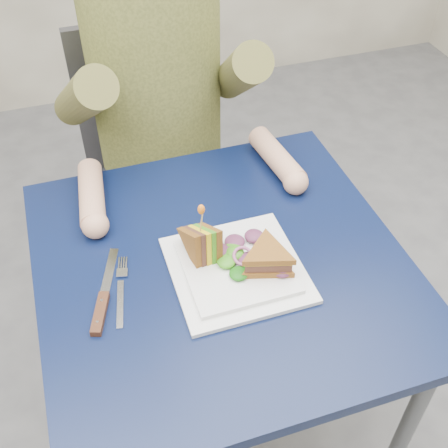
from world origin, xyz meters
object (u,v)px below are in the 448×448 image
object	(u,v)px
table	(222,286)
diner	(155,61)
plate	(236,268)
sandwich_upright	(203,244)
knife	(102,305)
fork	(121,292)
chair	(157,156)
sandwich_flat	(267,259)

from	to	relation	value
table	diner	bearing A→B (deg)	90.00
diner	plate	bearing A→B (deg)	-88.07
plate	sandwich_upright	distance (m)	0.09
table	diner	world-z (taller)	diner
diner	knife	distance (m)	0.66
table	fork	xyz separation A→B (m)	(-0.21, -0.02, 0.08)
chair	sandwich_flat	xyz separation A→B (m)	(0.07, -0.71, 0.23)
chair	sandwich_flat	world-z (taller)	chair
diner	sandwich_flat	xyz separation A→B (m)	(0.07, -0.60, -0.14)
plate	sandwich_flat	xyz separation A→B (m)	(0.06, -0.02, 0.04)
chair	knife	xyz separation A→B (m)	(-0.25, -0.69, 0.20)
table	fork	size ratio (longest dim) A/B	4.22
sandwich_flat	diner	bearing A→B (deg)	97.10
plate	knife	distance (m)	0.27
diner	sandwich_upright	size ratio (longest dim) A/B	6.09
chair	sandwich_upright	bearing A→B (deg)	-93.35
diner	table	bearing A→B (deg)	-90.00
chair	fork	xyz separation A→B (m)	(-0.21, -0.67, 0.19)
sandwich_upright	fork	xyz separation A→B (m)	(-0.18, -0.03, -0.05)
plate	sandwich_upright	xyz separation A→B (m)	(-0.06, 0.05, 0.05)
table	plate	world-z (taller)	plate
table	sandwich_upright	size ratio (longest dim) A/B	6.13
sandwich_upright	diner	bearing A→B (deg)	85.94
table	knife	world-z (taller)	knife
fork	table	bearing A→B (deg)	5.48
sandwich_upright	knife	size ratio (longest dim) A/B	0.57
table	sandwich_upright	xyz separation A→B (m)	(-0.04, 0.01, 0.13)
plate	fork	size ratio (longest dim) A/B	1.46
fork	diner	bearing A→B (deg)	69.00
diner	knife	world-z (taller)	diner
plate	sandwich_flat	bearing A→B (deg)	-24.44
plate	knife	bearing A→B (deg)	-178.58
plate	table	bearing A→B (deg)	118.04
sandwich_flat	sandwich_upright	bearing A→B (deg)	147.90
plate	knife	xyz separation A→B (m)	(-0.27, -0.01, -0.00)
chair	plate	xyz separation A→B (m)	(0.02, -0.68, 0.20)
chair	plate	world-z (taller)	chair
table	sandwich_upright	distance (m)	0.14
fork	knife	xyz separation A→B (m)	(-0.04, -0.02, 0.00)
diner	sandwich_upright	bearing A→B (deg)	-94.06
knife	sandwich_upright	bearing A→B (deg)	13.48
chair	table	bearing A→B (deg)	-90.00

